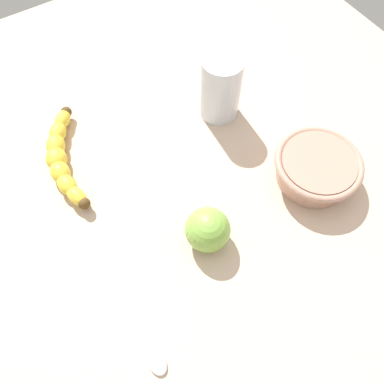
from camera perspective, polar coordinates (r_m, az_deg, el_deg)
name	(u,v)px	position (r cm, az deg, el deg)	size (l,w,h in cm)	color
wooden_tabletop	(177,199)	(66.40, -2.20, -1.01)	(120.00, 120.00, 3.00)	beige
banana	(62,158)	(70.47, -18.85, 4.86)	(8.99, 21.47, 3.63)	yellow
smoothie_glass	(220,89)	(71.18, 4.27, 15.08)	(7.39, 7.39, 12.62)	silver
ceramic_bowl	(316,168)	(67.33, 18.06, 3.42)	(14.64, 14.64, 5.26)	tan
green_apple_fruit	(206,231)	(58.40, 2.11, -5.78)	(7.04, 7.04, 7.04)	#84B747
teaspoon	(154,358)	(57.39, -5.63, -23.45)	(2.44, 11.22, 0.80)	silver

